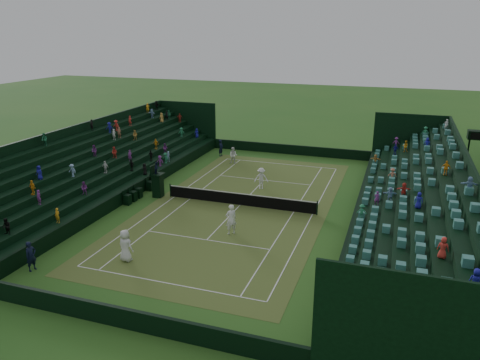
{
  "coord_description": "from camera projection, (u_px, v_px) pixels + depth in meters",
  "views": [
    {
      "loc": [
        10.68,
        -30.93,
        12.66
      ],
      "look_at": [
        0.0,
        0.0,
        2.0
      ],
      "focal_mm": 35.0,
      "sensor_mm": 36.0,
      "label": 1
    }
  ],
  "objects": [
    {
      "name": "player_near_east",
      "position": [
        231.0,
        219.0,
        29.86
      ],
      "size": [
        0.87,
        0.86,
        2.03
      ],
      "primitive_type": "imported",
      "rotation": [
        0.0,
        0.0,
        3.9
      ],
      "color": "white",
      "rests_on": "ground"
    },
    {
      "name": "player_near_west",
      "position": [
        125.0,
        246.0,
        26.41
      ],
      "size": [
        1.01,
        0.75,
        1.89
      ],
      "primitive_type": "imported",
      "rotation": [
        0.0,
        0.0,
        2.97
      ],
      "color": "silver",
      "rests_on": "ground"
    },
    {
      "name": "perimeter_wall_west",
      "position": [
        140.0,
        187.0,
        37.51
      ],
      "size": [
        0.2,
        31.77,
        1.0
      ],
      "primitive_type": "cube",
      "color": "black",
      "rests_on": "ground"
    },
    {
      "name": "scoreboard_tower",
      "position": [
        479.0,
        137.0,
        42.93
      ],
      "size": [
        2.0,
        1.0,
        3.7
      ],
      "color": "black",
      "rests_on": "ground"
    },
    {
      "name": "courtside_chairs",
      "position": [
        144.0,
        189.0,
        37.33
      ],
      "size": [
        0.51,
        5.49,
        1.12
      ],
      "color": "black",
      "rests_on": "ground"
    },
    {
      "name": "line_judge_south",
      "position": [
        31.0,
        256.0,
        25.41
      ],
      "size": [
        0.52,
        0.69,
        1.7
      ],
      "primitive_type": "imported",
      "rotation": [
        0.0,
        0.0,
        1.37
      ],
      "color": "black",
      "rests_on": "ground"
    },
    {
      "name": "player_far_west",
      "position": [
        233.0,
        155.0,
        45.63
      ],
      "size": [
        0.84,
        0.68,
        1.63
      ],
      "primitive_type": "imported",
      "rotation": [
        0.0,
        0.0,
        0.08
      ],
      "color": "white",
      "rests_on": "ground"
    },
    {
      "name": "perimeter_wall_east",
      "position": [
        356.0,
        213.0,
        32.24
      ],
      "size": [
        0.2,
        31.77,
        1.0
      ],
      "primitive_type": "cube",
      "color": "black",
      "rests_on": "ground"
    },
    {
      "name": "perimeter_wall_north",
      "position": [
        289.0,
        149.0,
        49.15
      ],
      "size": [
        17.17,
        0.2,
        1.0
      ],
      "primitive_type": "cube",
      "color": "black",
      "rests_on": "ground"
    },
    {
      "name": "line_judge_north",
      "position": [
        221.0,
        148.0,
        48.29
      ],
      "size": [
        0.48,
        0.67,
        1.72
      ],
      "primitive_type": "imported",
      "rotation": [
        0.0,
        0.0,
        1.46
      ],
      "color": "black",
      "rests_on": "ground"
    },
    {
      "name": "player_far_east",
      "position": [
        261.0,
        178.0,
        38.4
      ],
      "size": [
        1.3,
        0.99,
        1.79
      ],
      "primitive_type": "imported",
      "rotation": [
        0.0,
        0.0,
        0.31
      ],
      "color": "white",
      "rests_on": "ground"
    },
    {
      "name": "court_surface",
      "position": [
        240.0,
        205.0,
        35.03
      ],
      "size": [
        12.97,
        26.77,
        0.01
      ],
      "primitive_type": "cube",
      "color": "#3B6B23",
      "rests_on": "ground"
    },
    {
      "name": "ground",
      "position": [
        240.0,
        205.0,
        35.03
      ],
      "size": [
        160.0,
        160.0,
        0.0
      ],
      "primitive_type": "plane",
      "color": "#275E1D",
      "rests_on": "ground"
    },
    {
      "name": "perimeter_wall_south",
      "position": [
        123.0,
        318.0,
        20.6
      ],
      "size": [
        17.17,
        0.2,
        1.0
      ],
      "primitive_type": "cube",
      "color": "black",
      "rests_on": "ground"
    },
    {
      "name": "south_grandstand",
      "position": [
        95.0,
        170.0,
        38.48
      ],
      "size": [
        6.6,
        32.0,
        4.9
      ],
      "color": "black",
      "rests_on": "ground"
    },
    {
      "name": "north_grandstand",
      "position": [
        422.0,
        206.0,
        30.62
      ],
      "size": [
        6.6,
        32.0,
        4.9
      ],
      "color": "black",
      "rests_on": "ground"
    },
    {
      "name": "umpire_chair",
      "position": [
        158.0,
        182.0,
        36.46
      ],
      "size": [
        0.9,
        0.9,
        2.84
      ],
      "color": "black",
      "rests_on": "ground"
    },
    {
      "name": "tennis_net",
      "position": [
        240.0,
        199.0,
        34.87
      ],
      "size": [
        11.67,
        0.1,
        1.06
      ],
      "color": "black",
      "rests_on": "ground"
    }
  ]
}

